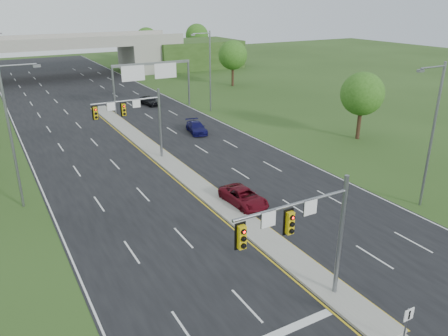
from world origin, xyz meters
TOP-DOWN VIEW (x-y plane):
  - ground at (0.00, 0.00)m, footprint 240.00×240.00m
  - road at (0.00, 35.00)m, footprint 24.00×160.00m
  - median at (0.00, 23.00)m, footprint 2.00×54.00m
  - lane_markings at (-0.60, 28.91)m, footprint 23.72×160.00m
  - signal_mast_near at (-2.26, -0.07)m, footprint 6.62×0.60m
  - signal_mast_far at (-2.26, 24.93)m, footprint 6.62×0.60m
  - keep_right_sign at (0.00, -4.53)m, footprint 0.60×0.13m
  - sign_gantry at (6.68, 44.92)m, footprint 11.58×0.44m
  - overpass at (0.00, 80.00)m, footprint 80.00×14.00m
  - lightpole_l_mid at (-13.30, 20.00)m, footprint 2.85×0.25m
  - lightpole_r_near at (13.30, 5.00)m, footprint 2.85×0.25m
  - lightpole_r_far at (13.30, 40.00)m, footprint 2.85×0.25m
  - tree_r_near at (22.00, 20.00)m, footprint 4.80×4.80m
  - tree_r_mid at (26.00, 55.00)m, footprint 5.20×5.20m
  - tree_back_c at (24.00, 94.00)m, footprint 5.60×5.60m
  - tree_back_d at (38.00, 94.00)m, footprint 6.00×6.00m
  - car_far_a at (1.50, 11.77)m, footprint 2.40×4.79m
  - car_far_b at (6.93, 31.18)m, footprint 2.56×4.68m
  - car_far_c at (7.17, 47.65)m, footprint 2.14×4.22m

SIDE VIEW (x-z plane):
  - ground at x=0.00m, z-range 0.00..0.00m
  - road at x=0.00m, z-range 0.00..0.02m
  - lane_markings at x=-0.60m, z-range 0.02..0.03m
  - median at x=0.00m, z-range 0.02..0.18m
  - car_far_b at x=6.93m, z-range 0.02..1.30m
  - car_far_a at x=1.50m, z-range 0.02..1.32m
  - car_far_c at x=7.17m, z-range 0.02..1.40m
  - keep_right_sign at x=0.00m, z-range 0.42..2.62m
  - overpass at x=0.00m, z-range -0.50..7.60m
  - signal_mast_near at x=-2.26m, z-range 1.23..8.23m
  - signal_mast_far at x=-2.26m, z-range 1.23..8.23m
  - tree_r_near at x=22.00m, z-range 1.38..8.98m
  - sign_gantry at x=6.68m, z-range 1.90..8.58m
  - tree_r_mid at x=26.00m, z-range 1.44..9.57m
  - tree_back_c at x=24.00m, z-range 1.35..9.67m
  - tree_back_d at x=38.00m, z-range 1.41..10.26m
  - lightpole_l_mid at x=-13.30m, z-range 0.60..11.60m
  - lightpole_r_near at x=13.30m, z-range 0.60..11.60m
  - lightpole_r_far at x=13.30m, z-range 0.60..11.60m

